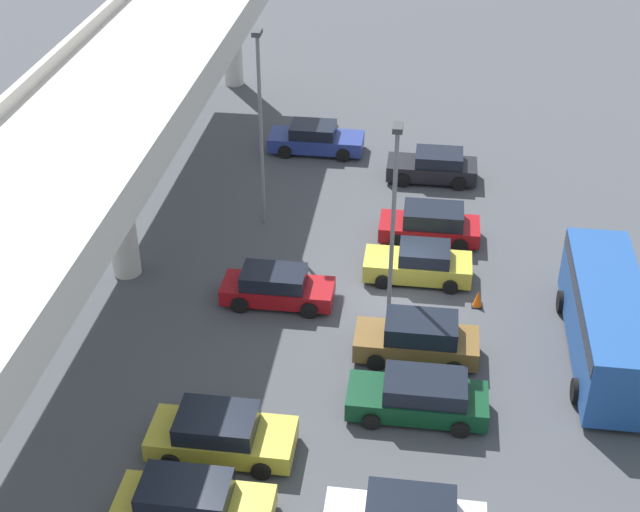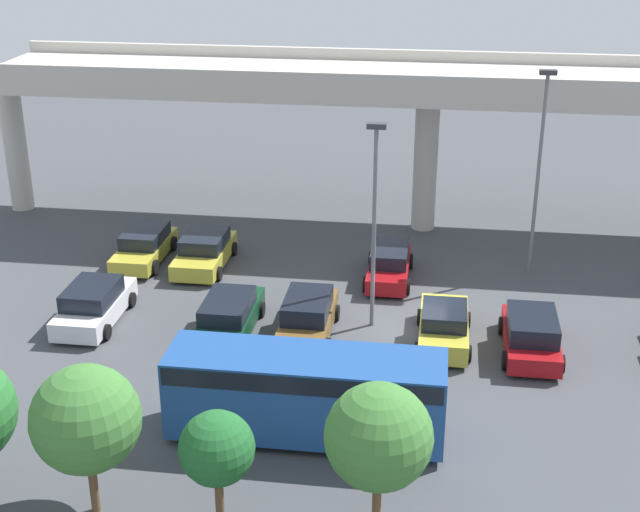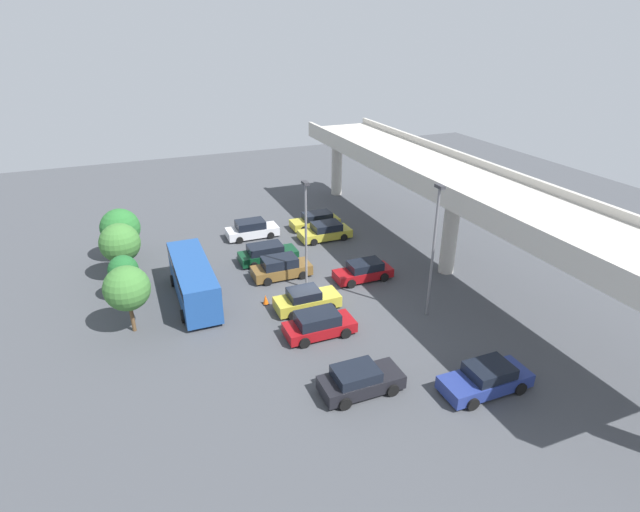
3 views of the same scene
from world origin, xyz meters
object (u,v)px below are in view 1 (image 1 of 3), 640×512
(parked_car_6, at_px, (434,166))
(parked_car_1, at_px, (221,434))
(lamp_post_mid_lot, at_px, (394,210))
(parked_car_7, at_px, (316,139))
(parked_car_5, at_px, (431,224))
(shuttle_bus, at_px, (607,318))
(parked_car_4, at_px, (277,287))
(parked_car_2, at_px, (420,397))
(traffic_cone, at_px, (478,299))
(lamp_post_near_aisle, at_px, (260,117))
(parked_car_9, at_px, (419,264))
(parked_car_8, at_px, (192,503))
(parked_car_3, at_px, (418,339))

(parked_car_6, bearing_deg, parked_car_1, 72.34)
(lamp_post_mid_lot, bearing_deg, parked_car_7, 18.76)
(parked_car_5, bearing_deg, shuttle_bus, 131.16)
(parked_car_4, distance_m, parked_car_5, 8.12)
(parked_car_2, bearing_deg, parked_car_6, -90.20)
(parked_car_2, bearing_deg, parked_car_4, -44.49)
(shuttle_bus, relative_size, traffic_cone, 12.13)
(traffic_cone, bearing_deg, lamp_post_near_aisle, 60.62)
(parked_car_9, height_order, shuttle_bus, shuttle_bus)
(parked_car_4, xyz_separation_m, traffic_cone, (0.74, -7.90, -0.37))
(parked_car_1, bearing_deg, lamp_post_mid_lot, 58.84)
(parked_car_9, xyz_separation_m, lamp_post_mid_lot, (-2.78, 1.06, 4.02))
(lamp_post_mid_lot, bearing_deg, parked_car_8, 155.14)
(parked_car_8, relative_size, shuttle_bus, 0.54)
(parked_car_2, relative_size, shuttle_bus, 0.55)
(parked_car_1, bearing_deg, parked_car_5, 65.80)
(traffic_cone, bearing_deg, parked_car_1, 137.67)
(parked_car_3, relative_size, traffic_cone, 6.38)
(parked_car_2, xyz_separation_m, parked_car_7, (19.40, 6.14, -0.00))
(parked_car_4, xyz_separation_m, lamp_post_mid_lot, (-0.36, -4.46, 4.02))
(parked_car_3, height_order, parked_car_8, parked_car_3)
(parked_car_5, bearing_deg, parked_car_1, 65.80)
(parked_car_1, xyz_separation_m, lamp_post_near_aisle, (14.43, 1.29, 4.47))
(parked_car_1, height_order, parked_car_2, parked_car_1)
(parked_car_5, distance_m, lamp_post_mid_lot, 7.29)
(parked_car_8, distance_m, traffic_cone, 14.62)
(parked_car_2, bearing_deg, parked_car_9, -87.78)
(lamp_post_near_aisle, xyz_separation_m, traffic_cone, (-5.37, -9.54, -4.86))
(parked_car_6, relative_size, parked_car_7, 0.90)
(parked_car_1, distance_m, parked_car_9, 12.23)
(lamp_post_near_aisle, height_order, lamp_post_mid_lot, lamp_post_near_aisle)
(parked_car_8, distance_m, lamp_post_mid_lot, 12.58)
(parked_car_3, bearing_deg, parked_car_2, 93.44)
(parked_car_8, relative_size, lamp_post_near_aisle, 0.51)
(parked_car_1, xyz_separation_m, lamp_post_mid_lot, (7.95, -4.81, 4.01))
(parked_car_6, bearing_deg, parked_car_2, 89.80)
(parked_car_2, relative_size, parked_car_3, 1.05)
(parked_car_4, xyz_separation_m, parked_car_7, (13.68, 0.31, 0.02))
(parked_car_2, distance_m, parked_car_8, 8.40)
(parked_car_5, bearing_deg, parked_car_3, 88.30)
(parked_car_1, distance_m, lamp_post_near_aisle, 15.16)
(parked_car_4, distance_m, lamp_post_near_aisle, 7.76)
(parked_car_8, height_order, parked_car_9, parked_car_9)
(parked_car_2, xyz_separation_m, parked_car_3, (3.02, 0.18, 0.07))
(parked_car_1, xyz_separation_m, parked_car_3, (5.60, -6.00, 0.07))
(parked_car_6, distance_m, traffic_cone, 10.74)
(parked_car_1, bearing_deg, parked_car_9, 61.34)
(parked_car_8, xyz_separation_m, parked_car_9, (13.60, -6.07, -0.01))
(parked_car_1, height_order, parked_car_9, parked_car_9)
(parked_car_5, relative_size, lamp_post_near_aisle, 0.49)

